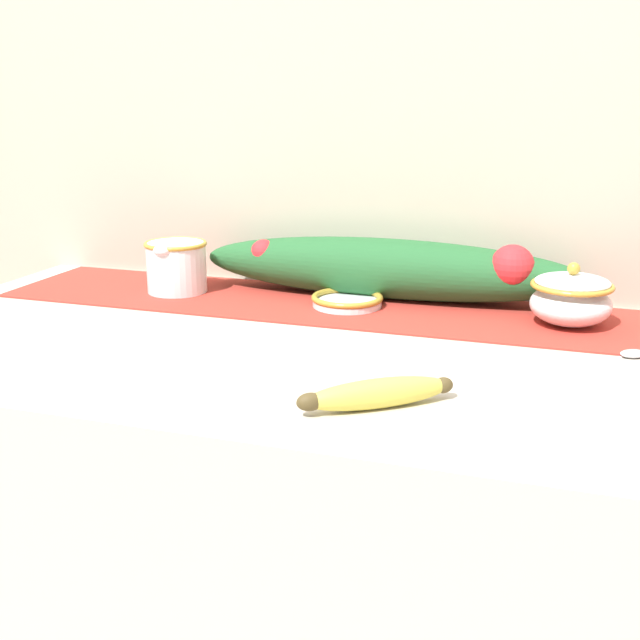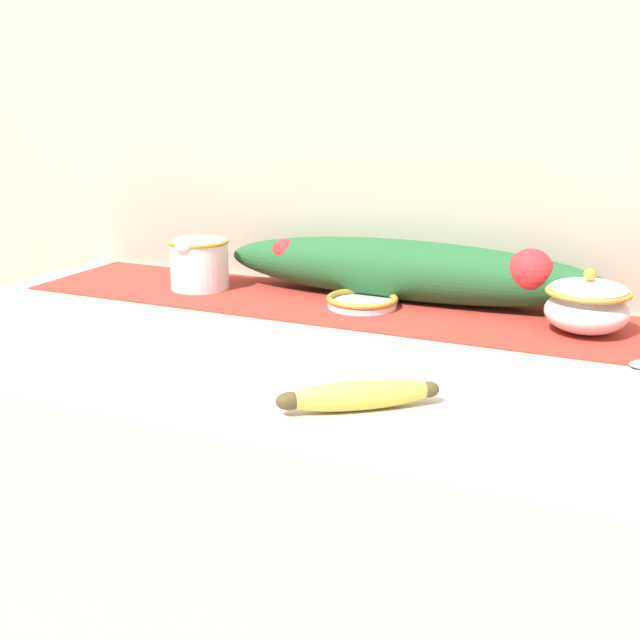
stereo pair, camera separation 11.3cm
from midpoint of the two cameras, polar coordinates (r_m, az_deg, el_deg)
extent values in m
cube|color=beige|center=(1.37, -1.28, -19.38)|extent=(1.47, 0.70, 0.87)
cube|color=#B7AD99|center=(1.47, 3.57, 14.88)|extent=(2.27, 0.04, 2.40)
cube|color=#B23328|center=(1.37, 1.59, 0.75)|extent=(1.35, 0.26, 0.00)
cylinder|color=white|center=(1.51, -12.30, 3.68)|extent=(0.11, 0.11, 0.09)
torus|color=#B79333|center=(1.50, -12.39, 5.29)|extent=(0.11, 0.11, 0.01)
torus|color=white|center=(1.56, -11.12, 4.44)|extent=(0.05, 0.01, 0.05)
ellipsoid|color=white|center=(1.46, -13.38, 4.81)|extent=(0.03, 0.02, 0.02)
ellipsoid|color=white|center=(1.31, 15.06, 1.03)|extent=(0.13, 0.13, 0.07)
torus|color=#B79333|center=(1.30, 15.16, 2.35)|extent=(0.13, 0.13, 0.01)
ellipsoid|color=white|center=(1.30, 15.18, 2.59)|extent=(0.12, 0.12, 0.02)
sphere|color=#B79333|center=(1.29, 15.25, 3.52)|extent=(0.02, 0.02, 0.02)
cylinder|color=white|center=(1.38, -0.39, 1.17)|extent=(0.12, 0.12, 0.01)
torus|color=#B79333|center=(1.38, -0.39, 1.57)|extent=(0.12, 0.12, 0.01)
ellipsoid|color=#DBCC4C|center=(0.95, 0.76, -5.30)|extent=(0.17, 0.14, 0.04)
ellipsoid|color=brown|center=(0.92, -4.24, -5.89)|extent=(0.04, 0.04, 0.02)
ellipsoid|color=brown|center=(0.98, 5.49, -4.70)|extent=(0.03, 0.03, 0.02)
cube|color=silver|center=(1.15, 15.78, -2.86)|extent=(0.10, 0.07, 0.00)
ellipsoid|color=silver|center=(1.19, 18.89, -2.32)|extent=(0.05, 0.04, 0.01)
ellipsoid|color=#235B2D|center=(1.43, 2.50, 3.66)|extent=(0.69, 0.12, 0.11)
sphere|color=red|center=(1.49, -6.20, 4.74)|extent=(0.05, 0.05, 0.05)
sphere|color=red|center=(1.45, -2.26, 4.41)|extent=(0.06, 0.06, 0.06)
sphere|color=red|center=(1.43, 2.61, 4.58)|extent=(0.05, 0.05, 0.05)
sphere|color=red|center=(1.40, 7.29, 3.87)|extent=(0.05, 0.05, 0.05)
sphere|color=red|center=(1.36, 11.23, 3.70)|extent=(0.08, 0.08, 0.08)
camera|label=1|loc=(0.06, -92.86, -0.82)|focal=45.00mm
camera|label=2|loc=(0.06, 87.14, 0.82)|focal=45.00mm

